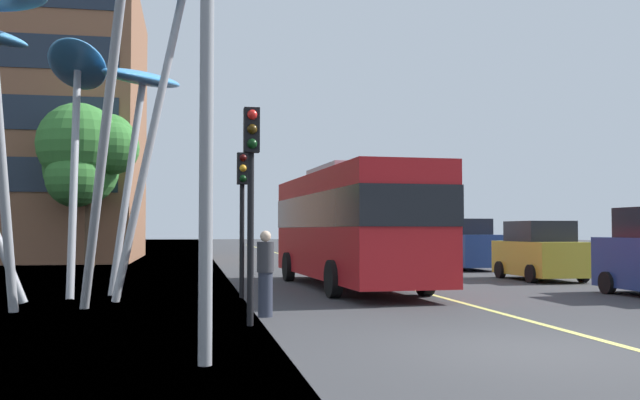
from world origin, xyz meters
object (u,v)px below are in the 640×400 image
(street_lamp, at_px, (237,0))
(pedestrian, at_px, (265,273))
(leaf_sculpture, at_px, (63,38))
(traffic_light_kerb_near, at_px, (251,169))
(car_side_street, at_px, (464,245))
(traffic_light_kerb_far, at_px, (242,193))
(red_bus, at_px, (350,221))
(car_parked_far, at_px, (540,252))

(street_lamp, distance_m, pedestrian, 6.30)
(street_lamp, bearing_deg, leaf_sculpture, 113.16)
(traffic_light_kerb_near, xyz_separation_m, car_side_street, (10.69, 16.60, -1.79))
(traffic_light_kerb_near, xyz_separation_m, traffic_light_kerb_far, (0.22, 5.29, -0.17))
(leaf_sculpture, relative_size, traffic_light_kerb_far, 2.98)
(traffic_light_kerb_far, relative_size, car_side_street, 0.81)
(red_bus, height_order, traffic_light_kerb_far, traffic_light_kerb_far)
(pedestrian, bearing_deg, red_bus, 63.89)
(traffic_light_kerb_far, relative_size, street_lamp, 0.50)
(car_parked_far, height_order, car_side_street, car_side_street)
(leaf_sculpture, distance_m, pedestrian, 7.94)
(traffic_light_kerb_near, relative_size, car_side_street, 0.86)
(red_bus, xyz_separation_m, car_parked_far, (7.11, 1.99, -1.02))
(leaf_sculpture, distance_m, car_parked_far, 16.51)
(traffic_light_kerb_near, relative_size, street_lamp, 0.53)
(red_bus, distance_m, traffic_light_kerb_near, 8.69)
(red_bus, height_order, leaf_sculpture, leaf_sculpture)
(red_bus, bearing_deg, traffic_light_kerb_near, -114.56)
(pedestrian, bearing_deg, car_side_street, 56.00)
(traffic_light_kerb_far, height_order, pedestrian, traffic_light_kerb_far)
(car_side_street, bearing_deg, traffic_light_kerb_far, -132.77)
(traffic_light_kerb_far, bearing_deg, leaf_sculpture, -175.19)
(car_parked_far, xyz_separation_m, street_lamp, (-11.19, -13.38, 3.78))
(car_parked_far, height_order, pedestrian, car_parked_far)
(car_side_street, bearing_deg, car_parked_far, -89.91)
(car_parked_far, bearing_deg, street_lamp, -129.90)
(leaf_sculpture, bearing_deg, traffic_light_kerb_near, -50.15)
(traffic_light_kerb_near, bearing_deg, leaf_sculpture, 129.85)
(traffic_light_kerb_far, bearing_deg, red_bus, 37.37)
(pedestrian, bearing_deg, traffic_light_kerb_near, -106.61)
(traffic_light_kerb_far, distance_m, street_lamp, 9.09)
(traffic_light_kerb_far, bearing_deg, traffic_light_kerb_near, -92.42)
(red_bus, xyz_separation_m, leaf_sculpture, (-7.71, -2.94, 4.35))
(car_parked_far, relative_size, car_side_street, 0.84)
(red_bus, height_order, traffic_light_kerb_near, traffic_light_kerb_near)
(leaf_sculpture, height_order, traffic_light_kerb_far, leaf_sculpture)
(street_lamp, relative_size, pedestrian, 4.32)
(traffic_light_kerb_far, relative_size, pedestrian, 2.15)
(traffic_light_kerb_near, bearing_deg, pedestrian, 73.39)
(red_bus, bearing_deg, street_lamp, -109.72)
(street_lamp, bearing_deg, car_side_street, 60.96)
(street_lamp, xyz_separation_m, pedestrian, (0.90, 4.89, -3.87))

